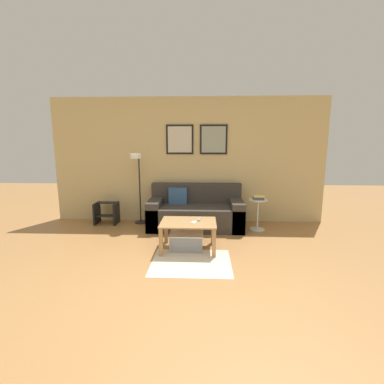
{
  "coord_description": "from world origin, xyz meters",
  "views": [
    {
      "loc": [
        0.34,
        -2.78,
        1.68
      ],
      "look_at": [
        0.14,
        1.71,
        0.85
      ],
      "focal_mm": 26.0,
      "sensor_mm": 36.0,
      "label": 1
    }
  ],
  "objects_px": {
    "floor_lamp": "(138,176)",
    "step_stool": "(107,212)",
    "couch": "(196,212)",
    "book_stack": "(258,197)",
    "cell_phone": "(194,222)",
    "storage_bin": "(186,241)",
    "coffee_table": "(188,227)",
    "side_table": "(258,212)",
    "remote_control": "(199,219)"
  },
  "relations": [
    {
      "from": "book_stack",
      "to": "cell_phone",
      "type": "xyz_separation_m",
      "value": [
        -1.17,
        -1.07,
        -0.18
      ]
    },
    {
      "from": "side_table",
      "to": "step_stool",
      "type": "distance_m",
      "value": 3.03
    },
    {
      "from": "storage_bin",
      "to": "book_stack",
      "type": "xyz_separation_m",
      "value": [
        1.29,
        1.01,
        0.5
      ]
    },
    {
      "from": "storage_bin",
      "to": "step_stool",
      "type": "distance_m",
      "value": 2.16
    },
    {
      "from": "coffee_table",
      "to": "side_table",
      "type": "distance_m",
      "value": 1.63
    },
    {
      "from": "step_stool",
      "to": "storage_bin",
      "type": "bearing_deg",
      "value": -36.85
    },
    {
      "from": "floor_lamp",
      "to": "cell_phone",
      "type": "distance_m",
      "value": 1.82
    },
    {
      "from": "book_stack",
      "to": "coffee_table",
      "type": "bearing_deg",
      "value": -140.7
    },
    {
      "from": "storage_bin",
      "to": "cell_phone",
      "type": "relative_size",
      "value": 3.75
    },
    {
      "from": "storage_bin",
      "to": "cell_phone",
      "type": "height_order",
      "value": "cell_phone"
    },
    {
      "from": "floor_lamp",
      "to": "step_stool",
      "type": "height_order",
      "value": "floor_lamp"
    },
    {
      "from": "side_table",
      "to": "remote_control",
      "type": "height_order",
      "value": "side_table"
    },
    {
      "from": "side_table",
      "to": "coffee_table",
      "type": "bearing_deg",
      "value": -140.54
    },
    {
      "from": "step_stool",
      "to": "book_stack",
      "type": "bearing_deg",
      "value": -5.27
    },
    {
      "from": "couch",
      "to": "coffee_table",
      "type": "relative_size",
      "value": 2.13
    },
    {
      "from": "couch",
      "to": "step_stool",
      "type": "xyz_separation_m",
      "value": [
        -1.83,
        0.13,
        -0.05
      ]
    },
    {
      "from": "floor_lamp",
      "to": "remote_control",
      "type": "xyz_separation_m",
      "value": [
        1.24,
        -1.16,
        -0.53
      ]
    },
    {
      "from": "remote_control",
      "to": "step_stool",
      "type": "height_order",
      "value": "remote_control"
    },
    {
      "from": "side_table",
      "to": "cell_phone",
      "type": "bearing_deg",
      "value": -137.5
    },
    {
      "from": "coffee_table",
      "to": "cell_phone",
      "type": "height_order",
      "value": "cell_phone"
    },
    {
      "from": "coffee_table",
      "to": "floor_lamp",
      "type": "xyz_separation_m",
      "value": [
        -1.08,
        1.26,
        0.63
      ]
    },
    {
      "from": "coffee_table",
      "to": "remote_control",
      "type": "relative_size",
      "value": 5.69
    },
    {
      "from": "coffee_table",
      "to": "floor_lamp",
      "type": "bearing_deg",
      "value": 130.58
    },
    {
      "from": "coffee_table",
      "to": "step_stool",
      "type": "relative_size",
      "value": 1.94
    },
    {
      "from": "cell_phone",
      "to": "step_stool",
      "type": "distance_m",
      "value": 2.29
    },
    {
      "from": "book_stack",
      "to": "remote_control",
      "type": "distance_m",
      "value": 1.44
    },
    {
      "from": "couch",
      "to": "book_stack",
      "type": "bearing_deg",
      "value": -7.0
    },
    {
      "from": "floor_lamp",
      "to": "remote_control",
      "type": "relative_size",
      "value": 9.59
    },
    {
      "from": "book_stack",
      "to": "couch",
      "type": "bearing_deg",
      "value": 173.0
    },
    {
      "from": "remote_control",
      "to": "cell_phone",
      "type": "xyz_separation_m",
      "value": [
        -0.08,
        -0.14,
        -0.01
      ]
    },
    {
      "from": "couch",
      "to": "side_table",
      "type": "distance_m",
      "value": 1.2
    },
    {
      "from": "couch",
      "to": "book_stack",
      "type": "relative_size",
      "value": 8.47
    },
    {
      "from": "remote_control",
      "to": "side_table",
      "type": "bearing_deg",
      "value": 48.46
    },
    {
      "from": "floor_lamp",
      "to": "cell_phone",
      "type": "relative_size",
      "value": 10.28
    },
    {
      "from": "side_table",
      "to": "remote_control",
      "type": "bearing_deg",
      "value": -139.46
    },
    {
      "from": "book_stack",
      "to": "step_stool",
      "type": "height_order",
      "value": "book_stack"
    },
    {
      "from": "floor_lamp",
      "to": "side_table",
      "type": "bearing_deg",
      "value": -5.4
    },
    {
      "from": "couch",
      "to": "step_stool",
      "type": "bearing_deg",
      "value": 175.85
    },
    {
      "from": "floor_lamp",
      "to": "book_stack",
      "type": "relative_size",
      "value": 6.71
    },
    {
      "from": "step_stool",
      "to": "coffee_table",
      "type": "bearing_deg",
      "value": -36.66
    },
    {
      "from": "coffee_table",
      "to": "cell_phone",
      "type": "distance_m",
      "value": 0.13
    },
    {
      "from": "couch",
      "to": "cell_phone",
      "type": "relative_size",
      "value": 12.97
    },
    {
      "from": "coffee_table",
      "to": "book_stack",
      "type": "relative_size",
      "value": 3.98
    },
    {
      "from": "floor_lamp",
      "to": "step_stool",
      "type": "distance_m",
      "value": 1.02
    },
    {
      "from": "step_stool",
      "to": "cell_phone",
      "type": "bearing_deg",
      "value": -36.12
    },
    {
      "from": "cell_phone",
      "to": "remote_control",
      "type": "bearing_deg",
      "value": 78.69
    },
    {
      "from": "coffee_table",
      "to": "book_stack",
      "type": "distance_m",
      "value": 1.65
    },
    {
      "from": "coffee_table",
      "to": "step_stool",
      "type": "xyz_separation_m",
      "value": [
        -1.76,
        1.31,
        -0.13
      ]
    },
    {
      "from": "couch",
      "to": "book_stack",
      "type": "xyz_separation_m",
      "value": [
        1.18,
        -0.15,
        0.34
      ]
    },
    {
      "from": "coffee_table",
      "to": "floor_lamp",
      "type": "distance_m",
      "value": 1.77
    }
  ]
}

